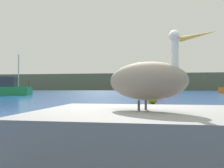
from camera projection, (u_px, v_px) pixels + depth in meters
The scene contains 7 objects.
ground_plane at pixel (127, 148), 3.64m from camera, with size 260.00×260.00×0.00m, color navy.
hillside_backdrop at pixel (153, 82), 84.55m from camera, with size 140.00×14.43×5.44m, color #5B664C.
pier_dock at pixel (146, 135), 3.01m from camera, with size 2.66×2.21×0.61m, color gray.
pelican at pixel (147, 80), 3.01m from camera, with size 1.32×0.93×0.93m.
fishing_boat_green at pixel (2, 89), 27.91m from camera, with size 6.79×3.54×4.64m.
fishing_boat_red at pixel (158, 88), 36.99m from camera, with size 5.47×3.74×4.72m.
mooring_buoy at pixel (152, 98), 13.43m from camera, with size 0.65×0.65×0.65m, color yellow.
Camera 1 is at (0.40, -3.63, 0.89)m, focal length 39.55 mm.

